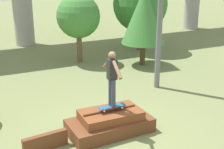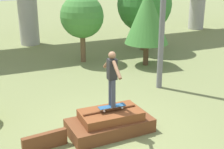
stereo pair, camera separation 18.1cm
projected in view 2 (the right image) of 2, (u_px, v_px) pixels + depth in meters
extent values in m
plane|color=olive|center=(110.00, 132.00, 8.49)|extent=(80.00, 80.00, 0.00)
cube|color=brown|center=(110.00, 125.00, 8.43)|extent=(2.27, 1.21, 0.38)
cube|color=brown|center=(111.00, 115.00, 8.34)|extent=(1.63, 0.96, 0.25)
cylinder|color=brown|center=(110.00, 110.00, 8.28)|extent=(1.50, 0.06, 0.06)
cube|color=brown|center=(45.00, 141.00, 7.62)|extent=(1.12, 0.25, 0.42)
cube|color=#23517F|center=(112.00, 106.00, 8.25)|extent=(0.75, 0.23, 0.01)
cylinder|color=silver|center=(120.00, 105.00, 8.43)|extent=(0.06, 0.03, 0.05)
cylinder|color=silver|center=(122.00, 108.00, 8.28)|extent=(0.06, 0.03, 0.05)
cylinder|color=silver|center=(102.00, 108.00, 8.25)|extent=(0.06, 0.03, 0.05)
cylinder|color=silver|center=(104.00, 111.00, 8.09)|extent=(0.06, 0.03, 0.05)
cylinder|color=#383D4C|center=(111.00, 92.00, 8.20)|extent=(0.12, 0.12, 0.75)
cylinder|color=#383D4C|center=(113.00, 94.00, 8.05)|extent=(0.12, 0.12, 0.75)
cube|color=black|center=(112.00, 69.00, 7.92)|extent=(0.23, 0.22, 0.54)
sphere|color=brown|center=(112.00, 55.00, 7.80)|extent=(0.19, 0.19, 0.19)
cylinder|color=brown|center=(107.00, 63.00, 8.17)|extent=(0.10, 0.48, 0.39)
cylinder|color=brown|center=(117.00, 70.00, 7.62)|extent=(0.10, 0.48, 0.39)
cylinder|color=brown|center=(83.00, 48.00, 14.72)|extent=(0.24, 0.24, 1.31)
sphere|color=#428438|center=(82.00, 16.00, 14.24)|extent=(2.00, 2.00, 2.00)
cylinder|color=#4C3823|center=(146.00, 54.00, 14.25)|extent=(0.24, 0.24, 1.03)
cone|color=#428438|center=(147.00, 16.00, 13.70)|extent=(1.96, 1.96, 2.45)
cylinder|color=brown|center=(143.00, 39.00, 16.91)|extent=(0.27, 0.27, 1.22)
sphere|color=#387A33|center=(144.00, 5.00, 16.32)|extent=(2.87, 2.87, 2.87)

